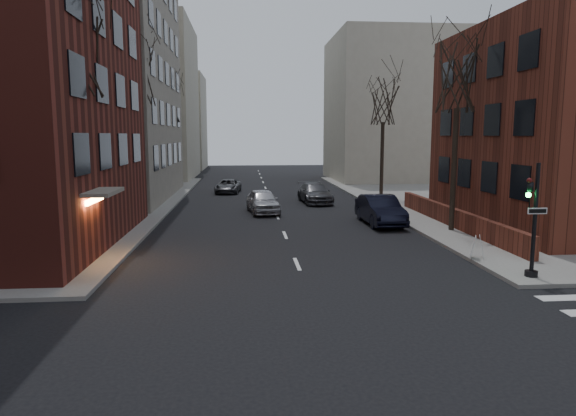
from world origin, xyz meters
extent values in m
cube|color=gray|center=(-17.00, 34.00, 14.00)|extent=(18.00, 18.00, 28.00)
cube|color=maroon|center=(9.30, 19.00, 0.65)|extent=(0.35, 16.00, 1.00)
cube|color=#B5AE99|center=(-15.00, 55.00, 9.00)|extent=(14.00, 16.00, 18.00)
cube|color=#B5AE99|center=(15.00, 50.00, 8.00)|extent=(14.00, 14.00, 16.00)
cube|color=#B5AE99|center=(-13.00, 72.00, 7.00)|extent=(10.00, 12.00, 14.00)
cylinder|color=black|center=(8.00, 9.00, 2.15)|extent=(0.14, 0.14, 4.00)
cylinder|color=black|center=(8.00, 9.00, 0.25)|extent=(0.44, 0.44, 0.20)
imported|color=black|center=(7.75, 9.00, 3.00)|extent=(0.16, 0.20, 1.00)
sphere|color=#19FF4C|center=(7.68, 8.95, 3.05)|extent=(0.18, 0.18, 0.18)
cube|color=white|center=(8.00, 8.88, 2.50)|extent=(0.70, 0.03, 0.22)
cylinder|color=#2D231C|center=(-8.80, 14.00, 3.47)|extent=(0.28, 0.28, 6.65)
cylinder|color=#2D231C|center=(-8.80, 26.00, 3.65)|extent=(0.28, 0.28, 7.00)
cylinder|color=#2D231C|center=(-8.80, 40.00, 3.30)|extent=(0.28, 0.28, 6.30)
cylinder|color=#2D231C|center=(8.80, 18.00, 3.30)|extent=(0.28, 0.28, 6.30)
cylinder|color=#2D231C|center=(8.80, 32.00, 3.12)|extent=(0.28, 0.28, 5.95)
cylinder|color=black|center=(-8.20, 22.00, 3.15)|extent=(0.12, 0.12, 6.00)
sphere|color=#FFA54C|center=(-8.20, 22.00, 6.25)|extent=(0.36, 0.36, 0.36)
cylinder|color=black|center=(-8.20, 42.00, 3.15)|extent=(0.12, 0.12, 6.00)
sphere|color=#FFA54C|center=(-8.20, 42.00, 6.25)|extent=(0.36, 0.36, 0.36)
imported|color=black|center=(5.69, 20.71, 0.84)|extent=(1.91, 5.14, 1.68)
imported|color=#A8A7AD|center=(-0.85, 25.74, 0.78)|extent=(2.37, 4.75, 1.55)
imported|color=#3D3D42|center=(3.27, 30.49, 0.74)|extent=(2.42, 5.22, 1.48)
imported|color=#444449|center=(-3.49, 37.88, 0.60)|extent=(2.42, 4.48, 1.19)
cube|color=silver|center=(7.30, 11.76, 0.61)|extent=(0.60, 0.69, 0.92)
camera|label=1|loc=(-2.06, -7.78, 5.09)|focal=32.00mm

